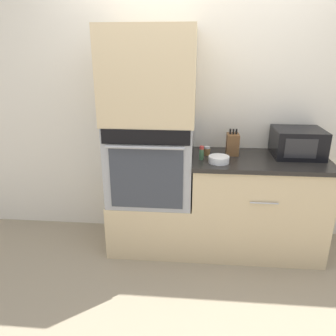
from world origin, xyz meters
TOP-DOWN VIEW (x-y plane):
  - ground_plane at (0.00, 0.00)m, footprint 12.00×12.00m
  - wall_back at (0.00, 0.63)m, footprint 8.00×0.05m
  - oven_cabinet_base at (-0.37, 0.30)m, footprint 0.74×0.60m
  - wall_oven at (-0.37, 0.30)m, footprint 0.71×0.64m
  - oven_cabinet_upper at (-0.37, 0.30)m, footprint 0.74×0.60m
  - counter_unit at (0.56, 0.30)m, footprint 1.15×0.63m
  - microwave at (0.88, 0.40)m, footprint 0.41×0.37m
  - knife_block at (0.33, 0.39)m, footprint 0.10×0.14m
  - bowl at (0.21, 0.15)m, footprint 0.17×0.17m
  - condiment_jar_near at (0.06, 0.22)m, footprint 0.04×0.04m
  - condiment_jar_mid at (0.11, 0.35)m, footprint 0.06×0.06m

SIDE VIEW (x-z plane):
  - ground_plane at x=0.00m, z-range 0.00..0.00m
  - oven_cabinet_base at x=-0.37m, z-range 0.00..0.48m
  - counter_unit at x=0.56m, z-range 0.00..0.87m
  - wall_oven at x=-0.37m, z-range 0.48..1.17m
  - bowl at x=0.21m, z-range 0.87..0.93m
  - condiment_jar_mid at x=0.11m, z-range 0.87..0.95m
  - condiment_jar_near at x=0.06m, z-range 0.87..0.99m
  - knife_block at x=0.33m, z-range 0.85..1.08m
  - microwave at x=0.88m, z-range 0.87..1.11m
  - wall_back at x=0.00m, z-range 0.00..2.50m
  - oven_cabinet_upper at x=-0.37m, z-range 1.17..1.91m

